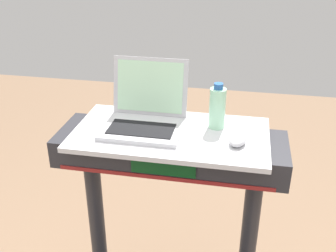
# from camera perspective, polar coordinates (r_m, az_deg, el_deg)

# --- Properties ---
(desk_board) EXTENTS (0.75, 0.40, 0.02)m
(desk_board) POSITION_cam_1_polar(r_m,az_deg,el_deg) (1.56, 0.35, -1.17)
(desk_board) COLOR silver
(desk_board) RESTS_ON treadmill_base
(laptop) EXTENTS (0.31, 0.28, 0.25)m
(laptop) POSITION_cam_1_polar(r_m,az_deg,el_deg) (1.59, -3.26, 1.61)
(laptop) COLOR #B7B7BC
(laptop) RESTS_ON desk_board
(computer_mouse) EXTENTS (0.08, 0.11, 0.03)m
(computer_mouse) POSITION_cam_1_polar(r_m,az_deg,el_deg) (1.49, 9.83, -1.93)
(computer_mouse) COLOR #B2B2B7
(computer_mouse) RESTS_ON desk_board
(water_bottle) EXTENTS (0.06, 0.06, 0.18)m
(water_bottle) POSITION_cam_1_polar(r_m,az_deg,el_deg) (1.58, 6.97, 2.61)
(water_bottle) COLOR #9EDBB2
(water_bottle) RESTS_ON desk_board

